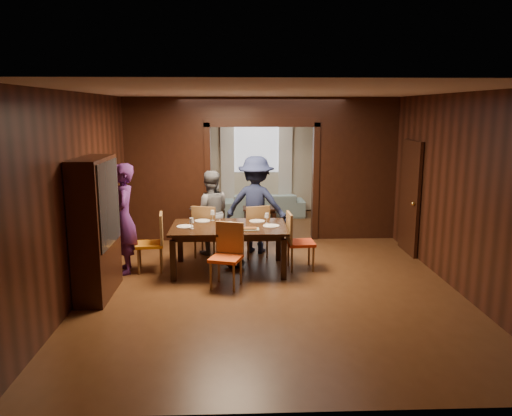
{
  "coord_description": "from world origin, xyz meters",
  "views": [
    {
      "loc": [
        -0.52,
        -8.49,
        2.66
      ],
      "look_at": [
        -0.2,
        -0.4,
        1.05
      ],
      "focal_mm": 35.0,
      "sensor_mm": 36.0,
      "label": 1
    }
  ],
  "objects_px": {
    "person_purple": "(123,219)",
    "chair_far_l": "(208,231)",
    "person_grey": "(210,213)",
    "person_navy": "(256,205)",
    "coffee_table": "(260,216)",
    "chair_right": "(301,241)",
    "chair_near": "(226,256)",
    "hutch": "(96,228)",
    "chair_far_r": "(255,230)",
    "dining_table": "(229,248)",
    "chair_left": "(150,242)",
    "sofa": "(264,205)"
  },
  "relations": [
    {
      "from": "sofa",
      "to": "chair_near",
      "type": "distance_m",
      "value": 5.19
    },
    {
      "from": "sofa",
      "to": "chair_right",
      "type": "xyz_separation_m",
      "value": [
        0.38,
        -4.28,
        0.19
      ]
    },
    {
      "from": "sofa",
      "to": "chair_left",
      "type": "xyz_separation_m",
      "value": [
        -2.14,
        -4.27,
        0.19
      ]
    },
    {
      "from": "chair_far_r",
      "to": "person_grey",
      "type": "bearing_deg",
      "value": -31.28
    },
    {
      "from": "dining_table",
      "to": "chair_left",
      "type": "distance_m",
      "value": 1.32
    },
    {
      "from": "dining_table",
      "to": "chair_near",
      "type": "distance_m",
      "value": 0.82
    },
    {
      "from": "dining_table",
      "to": "chair_near",
      "type": "height_order",
      "value": "chair_near"
    },
    {
      "from": "person_grey",
      "to": "hutch",
      "type": "distance_m",
      "value": 2.57
    },
    {
      "from": "dining_table",
      "to": "coffee_table",
      "type": "relative_size",
      "value": 2.37
    },
    {
      "from": "dining_table",
      "to": "hutch",
      "type": "distance_m",
      "value": 2.24
    },
    {
      "from": "coffee_table",
      "to": "chair_far_r",
      "type": "distance_m",
      "value": 2.62
    },
    {
      "from": "coffee_table",
      "to": "chair_right",
      "type": "bearing_deg",
      "value": -81.1
    },
    {
      "from": "person_navy",
      "to": "sofa",
      "type": "distance_m",
      "value": 3.3
    },
    {
      "from": "sofa",
      "to": "chair_far_r",
      "type": "distance_m",
      "value": 3.53
    },
    {
      "from": "chair_right",
      "to": "hutch",
      "type": "height_order",
      "value": "hutch"
    },
    {
      "from": "chair_far_l",
      "to": "coffee_table",
      "type": "bearing_deg",
      "value": -95.5
    },
    {
      "from": "chair_right",
      "to": "chair_left",
      "type": "bearing_deg",
      "value": 86.31
    },
    {
      "from": "chair_left",
      "to": "chair_right",
      "type": "xyz_separation_m",
      "value": [
        2.52,
        -0.01,
        0.0
      ]
    },
    {
      "from": "chair_near",
      "to": "hutch",
      "type": "relative_size",
      "value": 0.48
    },
    {
      "from": "chair_right",
      "to": "chair_far_l",
      "type": "xyz_separation_m",
      "value": [
        -1.6,
        0.79,
        0.0
      ]
    },
    {
      "from": "sofa",
      "to": "chair_left",
      "type": "distance_m",
      "value": 4.78
    },
    {
      "from": "sofa",
      "to": "chair_right",
      "type": "bearing_deg",
      "value": 93.27
    },
    {
      "from": "hutch",
      "to": "chair_far_r",
      "type": "bearing_deg",
      "value": 38.32
    },
    {
      "from": "coffee_table",
      "to": "chair_right",
      "type": "xyz_separation_m",
      "value": [
        0.53,
        -3.37,
        0.28
      ]
    },
    {
      "from": "person_grey",
      "to": "chair_far_r",
      "type": "relative_size",
      "value": 1.61
    },
    {
      "from": "chair_far_l",
      "to": "chair_near",
      "type": "xyz_separation_m",
      "value": [
        0.36,
        -1.62,
        0.0
      ]
    },
    {
      "from": "person_grey",
      "to": "person_navy",
      "type": "relative_size",
      "value": 0.86
    },
    {
      "from": "person_purple",
      "to": "chair_far_l",
      "type": "distance_m",
      "value": 1.62
    },
    {
      "from": "chair_left",
      "to": "hutch",
      "type": "relative_size",
      "value": 0.48
    },
    {
      "from": "person_navy",
      "to": "chair_far_l",
      "type": "xyz_separation_m",
      "value": [
        -0.89,
        -0.27,
        -0.42
      ]
    },
    {
      "from": "person_navy",
      "to": "chair_far_r",
      "type": "distance_m",
      "value": 0.51
    },
    {
      "from": "chair_far_l",
      "to": "chair_far_r",
      "type": "bearing_deg",
      "value": -163.7
    },
    {
      "from": "person_grey",
      "to": "chair_near",
      "type": "xyz_separation_m",
      "value": [
        0.32,
        -1.82,
        -0.3
      ]
    },
    {
      "from": "sofa",
      "to": "chair_left",
      "type": "relative_size",
      "value": 2.06
    },
    {
      "from": "chair_left",
      "to": "chair_far_r",
      "type": "xyz_separation_m",
      "value": [
        1.77,
        0.76,
        0.0
      ]
    },
    {
      "from": "person_purple",
      "to": "person_grey",
      "type": "relative_size",
      "value": 1.16
    },
    {
      "from": "chair_right",
      "to": "chair_far_l",
      "type": "bearing_deg",
      "value": 60.46
    },
    {
      "from": "chair_far_r",
      "to": "chair_right",
      "type": "bearing_deg",
      "value": 117.69
    },
    {
      "from": "person_purple",
      "to": "chair_near",
      "type": "relative_size",
      "value": 1.86
    },
    {
      "from": "person_grey",
      "to": "chair_right",
      "type": "distance_m",
      "value": 1.87
    },
    {
      "from": "person_purple",
      "to": "chair_far_r",
      "type": "distance_m",
      "value": 2.36
    },
    {
      "from": "person_grey",
      "to": "person_navy",
      "type": "bearing_deg",
      "value": 178.65
    },
    {
      "from": "chair_far_l",
      "to": "chair_near",
      "type": "bearing_deg",
      "value": 119.69
    },
    {
      "from": "person_navy",
      "to": "dining_table",
      "type": "xyz_separation_m",
      "value": [
        -0.49,
        -1.08,
        -0.53
      ]
    },
    {
      "from": "person_navy",
      "to": "chair_left",
      "type": "distance_m",
      "value": 2.14
    },
    {
      "from": "person_grey",
      "to": "coffee_table",
      "type": "relative_size",
      "value": 1.95
    },
    {
      "from": "person_purple",
      "to": "chair_left",
      "type": "xyz_separation_m",
      "value": [
        0.4,
        0.06,
        -0.42
      ]
    },
    {
      "from": "person_navy",
      "to": "chair_far_l",
      "type": "bearing_deg",
      "value": 32.9
    },
    {
      "from": "chair_left",
      "to": "chair_far_r",
      "type": "relative_size",
      "value": 1.0
    },
    {
      "from": "person_grey",
      "to": "dining_table",
      "type": "xyz_separation_m",
      "value": [
        0.36,
        -1.01,
        -0.4
      ]
    }
  ]
}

